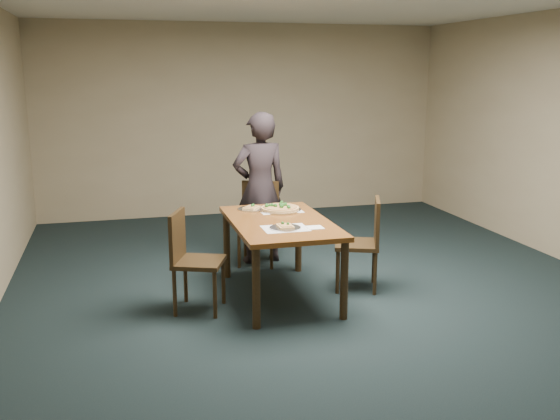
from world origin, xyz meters
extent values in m
plane|color=black|center=(0.00, 0.00, 0.00)|extent=(8.00, 8.00, 0.00)
plane|color=tan|center=(0.00, 4.00, 1.40)|extent=(6.00, 0.00, 6.00)
cube|color=#613413|center=(-0.42, 0.35, 0.73)|extent=(0.90, 1.50, 0.04)
cylinder|color=black|center=(-0.81, -0.34, 0.35)|extent=(0.07, 0.07, 0.70)
cylinder|color=black|center=(-0.81, 1.04, 0.35)|extent=(0.07, 0.07, 0.70)
cylinder|color=black|center=(-0.03, -0.34, 0.35)|extent=(0.07, 0.07, 0.70)
cylinder|color=black|center=(-0.03, 1.04, 0.35)|extent=(0.07, 0.07, 0.70)
cube|color=black|center=(-0.39, 1.41, 0.45)|extent=(0.55, 0.55, 0.04)
cylinder|color=black|center=(-0.62, 1.31, 0.21)|extent=(0.04, 0.04, 0.43)
cylinder|color=black|center=(-0.48, 1.65, 0.21)|extent=(0.04, 0.04, 0.43)
cylinder|color=black|center=(-0.29, 1.17, 0.21)|extent=(0.04, 0.04, 0.43)
cylinder|color=black|center=(-0.15, 1.51, 0.21)|extent=(0.04, 0.04, 0.43)
cube|color=black|center=(-0.31, 1.58, 0.69)|extent=(0.40, 0.19, 0.44)
cube|color=black|center=(-1.21, 0.20, 0.45)|extent=(0.55, 0.55, 0.04)
cylinder|color=black|center=(-1.11, -0.04, 0.21)|extent=(0.04, 0.04, 0.43)
cylinder|color=black|center=(-1.44, 0.10, 0.21)|extent=(0.04, 0.04, 0.43)
cylinder|color=black|center=(-0.97, 0.30, 0.21)|extent=(0.04, 0.04, 0.43)
cylinder|color=black|center=(-1.31, 0.43, 0.21)|extent=(0.04, 0.04, 0.43)
cube|color=black|center=(-1.38, 0.27, 0.69)|extent=(0.19, 0.40, 0.44)
cube|color=black|center=(0.37, 0.37, 0.45)|extent=(0.54, 0.54, 0.04)
cylinder|color=black|center=(0.27, 0.61, 0.21)|extent=(0.04, 0.04, 0.43)
cylinder|color=black|center=(0.61, 0.47, 0.21)|extent=(0.04, 0.04, 0.43)
cylinder|color=black|center=(0.14, 0.27, 0.21)|extent=(0.04, 0.04, 0.43)
cylinder|color=black|center=(0.48, 0.14, 0.21)|extent=(0.04, 0.04, 0.43)
cube|color=black|center=(0.55, 0.30, 0.69)|extent=(0.19, 0.40, 0.44)
imported|color=black|center=(-0.34, 1.50, 0.84)|extent=(0.65, 0.45, 1.69)
cube|color=white|center=(-0.30, 0.76, 0.75)|extent=(0.42, 0.32, 0.00)
cube|color=white|center=(-0.45, 0.04, 0.75)|extent=(0.40, 0.30, 0.00)
cylinder|color=silver|center=(-0.30, 0.76, 0.76)|extent=(0.42, 0.42, 0.01)
cylinder|color=tan|center=(-0.30, 0.76, 0.77)|extent=(0.38, 0.38, 0.02)
cylinder|color=#D1BD6D|center=(-0.30, 0.76, 0.79)|extent=(0.34, 0.34, 0.01)
sphere|color=#184716|center=(-0.28, 0.76, 0.80)|extent=(0.04, 0.04, 0.04)
sphere|color=#184716|center=(-0.31, 0.69, 0.81)|extent=(0.04, 0.04, 0.04)
sphere|color=#184716|center=(-0.24, 0.64, 0.80)|extent=(0.03, 0.03, 0.03)
sphere|color=#184716|center=(-0.24, 0.78, 0.80)|extent=(0.04, 0.04, 0.04)
sphere|color=#184716|center=(-0.40, 0.80, 0.80)|extent=(0.03, 0.03, 0.03)
sphere|color=#184716|center=(-0.29, 0.80, 0.80)|extent=(0.04, 0.04, 0.04)
sphere|color=#184716|center=(-0.35, 0.76, 0.80)|extent=(0.04, 0.04, 0.04)
sphere|color=#184716|center=(-0.25, 0.89, 0.80)|extent=(0.04, 0.04, 0.04)
sphere|color=#184716|center=(-0.44, 0.77, 0.80)|extent=(0.04, 0.04, 0.04)
sphere|color=#184716|center=(-0.43, 0.80, 0.80)|extent=(0.04, 0.04, 0.04)
sphere|color=#184716|center=(-0.24, 0.67, 0.80)|extent=(0.04, 0.04, 0.04)
sphere|color=#184716|center=(-0.38, 0.80, 0.80)|extent=(0.04, 0.04, 0.04)
sphere|color=#184716|center=(-0.25, 0.78, 0.80)|extent=(0.03, 0.03, 0.03)
cylinder|color=silver|center=(-0.45, 0.04, 0.76)|extent=(0.28, 0.28, 0.01)
cube|color=tan|center=(-0.45, 0.04, 0.77)|extent=(0.13, 0.17, 0.02)
cube|color=#D1BD6D|center=(-0.45, 0.04, 0.78)|extent=(0.10, 0.14, 0.01)
sphere|color=#184716|center=(-0.42, 0.04, 0.79)|extent=(0.03, 0.03, 0.03)
sphere|color=#184716|center=(-0.47, 0.08, 0.79)|extent=(0.03, 0.03, 0.03)
cylinder|color=silver|center=(-0.57, 0.88, 0.76)|extent=(0.28, 0.28, 0.01)
cube|color=tan|center=(-0.57, 0.88, 0.77)|extent=(0.21, 0.21, 0.02)
cube|color=#D1BD6D|center=(-0.57, 0.88, 0.78)|extent=(0.17, 0.17, 0.01)
sphere|color=#184716|center=(-0.55, 0.89, 0.79)|extent=(0.03, 0.03, 0.03)
sphere|color=#184716|center=(-0.57, 0.87, 0.79)|extent=(0.03, 0.03, 0.03)
cube|color=white|center=(-0.19, -0.01, 0.75)|extent=(0.14, 0.14, 0.01)
camera|label=1|loc=(-1.89, -5.14, 2.13)|focal=40.00mm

